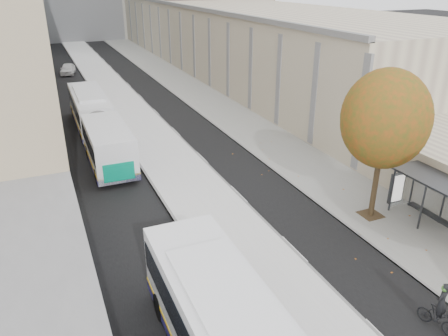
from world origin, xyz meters
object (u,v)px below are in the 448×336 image
bus_shelter (440,187)px  bus_far (97,123)px  cyclist (439,312)px  distant_car (68,69)px

bus_shelter → bus_far: 23.14m
bus_shelter → bus_far: size_ratio=0.26×
bus_far → cyclist: size_ratio=8.78×
distant_car → cyclist: bearing=-69.3°
bus_far → cyclist: bus_far is taller
bus_shelter → bus_far: bus_far is taller
distant_car → bus_far: bearing=-78.5°
cyclist → distant_car: size_ratio=0.49×
bus_far → bus_shelter: bearing=-54.3°
bus_far → cyclist: 25.38m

